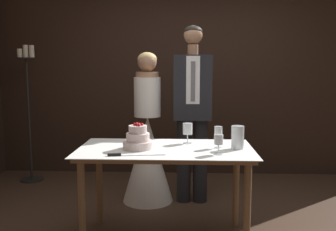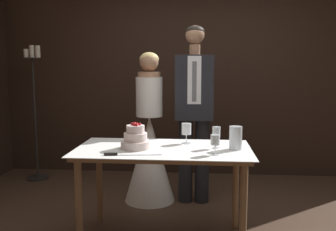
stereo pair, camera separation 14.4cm
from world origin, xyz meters
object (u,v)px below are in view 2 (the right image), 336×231
object	(u,v)px
bride	(150,148)
hurricane_candle	(236,138)
tiered_cake	(136,139)
wine_glass_far	(186,130)
candle_stand	(35,111)
cake_table	(163,159)
cake_knife	(122,154)
groom	(194,107)
wine_glass_near	(216,133)
wine_glass_middle	(215,141)

from	to	relation	value
bride	hurricane_candle	bearing A→B (deg)	-48.03
tiered_cake	bride	xyz separation A→B (m)	(-0.01, 0.94, -0.28)
wine_glass_far	candle_stand	size ratio (longest dim) A/B	0.10
cake_table	cake_knife	size ratio (longest dim) A/B	3.30
groom	candle_stand	size ratio (longest dim) A/B	1.09
hurricane_candle	candle_stand	distance (m)	2.84
wine_glass_near	wine_glass_middle	size ratio (longest dim) A/B	1.15
wine_glass_middle	bride	world-z (taller)	bride
cake_knife	tiered_cake	bearing A→B (deg)	67.32
cake_knife	wine_glass_near	size ratio (longest dim) A/B	2.44
hurricane_candle	bride	size ratio (longest dim) A/B	0.12
wine_glass_middle	bride	size ratio (longest dim) A/B	0.10
cake_table	candle_stand	distance (m)	2.38
wine_glass_near	wine_glass_far	size ratio (longest dim) A/B	1.00
tiered_cake	wine_glass_middle	bearing A→B (deg)	-14.45
cake_table	groom	distance (m)	1.00
wine_glass_middle	groom	distance (m)	1.13
wine_glass_far	groom	world-z (taller)	groom
bride	wine_glass_near	bearing A→B (deg)	-52.81
wine_glass_far	bride	xyz separation A→B (m)	(-0.42, 0.71, -0.32)
cake_knife	candle_stand	size ratio (longest dim) A/B	0.25
cake_table	bride	size ratio (longest dim) A/B	0.89
cake_knife	hurricane_candle	distance (m)	0.92
wine_glass_near	candle_stand	world-z (taller)	candle_stand
wine_glass_middle	tiered_cake	bearing A→B (deg)	165.55
wine_glass_near	bride	size ratio (longest dim) A/B	0.11
cake_knife	wine_glass_near	world-z (taller)	wine_glass_near
wine_glass_far	bride	world-z (taller)	bride
candle_stand	cake_table	bearing A→B (deg)	-41.16
tiered_cake	hurricane_candle	size ratio (longest dim) A/B	1.29
wine_glass_far	bride	size ratio (longest dim) A/B	0.11
cake_knife	hurricane_candle	xyz separation A→B (m)	(0.87, 0.28, 0.08)
candle_stand	wine_glass_far	bearing A→B (deg)	-34.68
groom	wine_glass_far	bearing A→B (deg)	-94.56
wine_glass_middle	bride	distance (m)	1.32
hurricane_candle	wine_glass_far	bearing A→B (deg)	153.44
groom	wine_glass_near	bearing A→B (deg)	-77.63
cake_table	wine_glass_far	xyz separation A→B (m)	(0.18, 0.20, 0.21)
wine_glass_middle	wine_glass_near	bearing A→B (deg)	85.46
cake_table	tiered_cake	world-z (taller)	tiered_cake
cake_knife	candle_stand	world-z (taller)	candle_stand
groom	wine_glass_middle	bearing A→B (deg)	-81.04
wine_glass_far	groom	xyz separation A→B (m)	(0.06, 0.71, 0.12)
cake_knife	groom	xyz separation A→B (m)	(0.52, 1.19, 0.23)
tiered_cake	hurricane_candle	bearing A→B (deg)	2.34
hurricane_candle	candle_stand	size ratio (longest dim) A/B	0.11
wine_glass_near	wine_glass_far	world-z (taller)	same
wine_glass_middle	groom	size ratio (longest dim) A/B	0.08
hurricane_candle	bride	world-z (taller)	bride
wine_glass_far	cake_table	bearing A→B (deg)	-131.89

